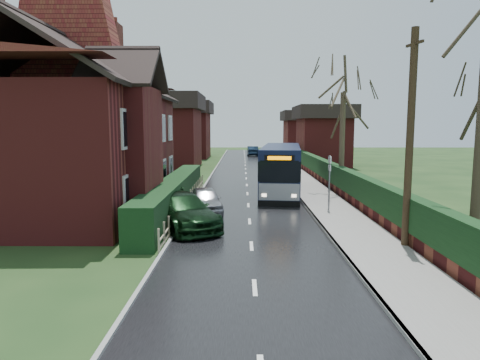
{
  "coord_description": "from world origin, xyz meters",
  "views": [
    {
      "loc": [
        -0.34,
        -17.01,
        4.33
      ],
      "look_at": [
        -0.44,
        2.94,
        1.8
      ],
      "focal_mm": 32.0,
      "sensor_mm": 36.0,
      "label": 1
    }
  ],
  "objects_px": {
    "brick_house": "(77,125)",
    "telegraph_pole": "(410,140)",
    "bus": "(281,170)",
    "car_green": "(182,211)",
    "bus_stop_sign": "(329,175)",
    "car_silver": "(205,200)"
  },
  "relations": [
    {
      "from": "car_green",
      "to": "telegraph_pole",
      "type": "height_order",
      "value": "telegraph_pole"
    },
    {
      "from": "brick_house",
      "to": "bus",
      "type": "xyz_separation_m",
      "value": [
        10.93,
        5.72,
        -2.86
      ]
    },
    {
      "from": "brick_house",
      "to": "car_silver",
      "type": "height_order",
      "value": "brick_house"
    },
    {
      "from": "car_silver",
      "to": "car_green",
      "type": "distance_m",
      "value": 3.38
    },
    {
      "from": "car_green",
      "to": "bus_stop_sign",
      "type": "bearing_deg",
      "value": -2.57
    },
    {
      "from": "car_silver",
      "to": "car_green",
      "type": "bearing_deg",
      "value": -113.23
    },
    {
      "from": "brick_house",
      "to": "car_silver",
      "type": "bearing_deg",
      "value": -5.51
    },
    {
      "from": "car_silver",
      "to": "telegraph_pole",
      "type": "bearing_deg",
      "value": -51.13
    },
    {
      "from": "car_silver",
      "to": "car_green",
      "type": "relative_size",
      "value": 0.73
    },
    {
      "from": "bus_stop_sign",
      "to": "bus",
      "type": "bearing_deg",
      "value": 104.37
    },
    {
      "from": "brick_house",
      "to": "car_silver",
      "type": "xyz_separation_m",
      "value": [
        6.53,
        -0.63,
        -3.74
      ]
    },
    {
      "from": "car_green",
      "to": "telegraph_pole",
      "type": "relative_size",
      "value": 0.67
    },
    {
      "from": "brick_house",
      "to": "telegraph_pole",
      "type": "xyz_separation_m",
      "value": [
        14.18,
        -6.99,
        -0.53
      ]
    },
    {
      "from": "bus",
      "to": "bus_stop_sign",
      "type": "height_order",
      "value": "bus"
    },
    {
      "from": "bus",
      "to": "bus_stop_sign",
      "type": "bearing_deg",
      "value": -67.77
    },
    {
      "from": "car_silver",
      "to": "telegraph_pole",
      "type": "relative_size",
      "value": 0.49
    },
    {
      "from": "brick_house",
      "to": "bus",
      "type": "height_order",
      "value": "brick_house"
    },
    {
      "from": "bus",
      "to": "bus_stop_sign",
      "type": "distance_m",
      "value": 6.67
    },
    {
      "from": "brick_house",
      "to": "car_green",
      "type": "distance_m",
      "value": 7.92
    },
    {
      "from": "brick_house",
      "to": "car_silver",
      "type": "relative_size",
      "value": 3.94
    },
    {
      "from": "brick_house",
      "to": "bus_stop_sign",
      "type": "xyz_separation_m",
      "value": [
        12.73,
        -0.69,
        -2.48
      ]
    },
    {
      "from": "car_green",
      "to": "bus_stop_sign",
      "type": "distance_m",
      "value": 7.72
    }
  ]
}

